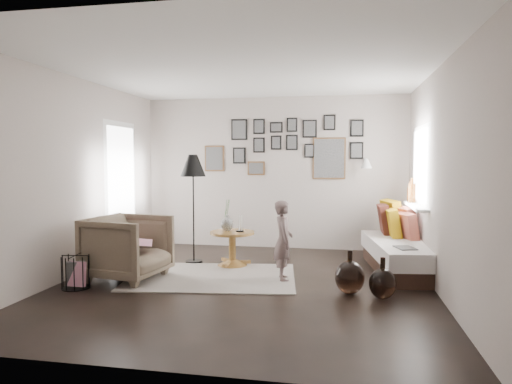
% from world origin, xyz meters
% --- Properties ---
extents(ground, '(4.80, 4.80, 0.00)m').
position_xyz_m(ground, '(0.00, 0.00, 0.00)').
color(ground, black).
rests_on(ground, ground).
extents(wall_back, '(4.50, 0.00, 4.50)m').
position_xyz_m(wall_back, '(0.00, 2.40, 1.30)').
color(wall_back, '#A99C94').
rests_on(wall_back, ground).
extents(wall_front, '(4.50, 0.00, 4.50)m').
position_xyz_m(wall_front, '(0.00, -2.40, 1.30)').
color(wall_front, '#A99C94').
rests_on(wall_front, ground).
extents(wall_left, '(0.00, 4.80, 4.80)m').
position_xyz_m(wall_left, '(-2.25, 0.00, 1.30)').
color(wall_left, '#A99C94').
rests_on(wall_left, ground).
extents(wall_right, '(0.00, 4.80, 4.80)m').
position_xyz_m(wall_right, '(2.25, 0.00, 1.30)').
color(wall_right, '#A99C94').
rests_on(wall_right, ground).
extents(ceiling, '(4.80, 4.80, 0.00)m').
position_xyz_m(ceiling, '(0.00, 0.00, 2.60)').
color(ceiling, white).
rests_on(ceiling, wall_back).
extents(door_left, '(0.00, 2.14, 2.14)m').
position_xyz_m(door_left, '(-2.23, 1.20, 1.05)').
color(door_left, white).
rests_on(door_left, wall_left).
extents(window_right, '(0.15, 1.32, 1.30)m').
position_xyz_m(window_right, '(2.18, 1.34, 0.93)').
color(window_right, white).
rests_on(window_right, wall_right).
extents(gallery_wall, '(2.74, 0.03, 1.08)m').
position_xyz_m(gallery_wall, '(0.29, 2.38, 1.74)').
color(gallery_wall, brown).
rests_on(gallery_wall, wall_back).
extents(wall_sconce, '(0.18, 0.36, 0.16)m').
position_xyz_m(wall_sconce, '(1.55, 2.13, 1.46)').
color(wall_sconce, white).
rests_on(wall_sconce, wall_back).
extents(rug, '(2.30, 1.75, 0.01)m').
position_xyz_m(rug, '(-0.48, 0.23, 0.01)').
color(rug, silver).
rests_on(rug, ground).
extents(pedestal_table, '(0.64, 0.64, 0.50)m').
position_xyz_m(pedestal_table, '(-0.37, 0.89, 0.23)').
color(pedestal_table, brown).
rests_on(pedestal_table, ground).
extents(vase, '(0.18, 0.18, 0.46)m').
position_xyz_m(vase, '(-0.45, 0.91, 0.64)').
color(vase, black).
rests_on(vase, pedestal_table).
extents(candles, '(0.11, 0.11, 0.24)m').
position_xyz_m(candles, '(-0.26, 0.89, 0.62)').
color(candles, black).
rests_on(candles, pedestal_table).
extents(daybed, '(1.05, 1.99, 0.92)m').
position_xyz_m(daybed, '(2.00, 1.09, 0.29)').
color(daybed, black).
rests_on(daybed, ground).
extents(magazine_on_daybed, '(0.28, 0.33, 0.02)m').
position_xyz_m(magazine_on_daybed, '(1.95, 0.45, 0.43)').
color(magazine_on_daybed, black).
rests_on(magazine_on_daybed, daybed).
extents(armchair, '(1.02, 1.00, 0.82)m').
position_xyz_m(armchair, '(-1.51, -0.06, 0.41)').
color(armchair, brown).
rests_on(armchair, ground).
extents(armchair_cushion, '(0.44, 0.44, 0.17)m').
position_xyz_m(armchair_cushion, '(-1.48, -0.01, 0.48)').
color(armchair_cushion, white).
rests_on(armchair_cushion, armchair).
extents(floor_lamp, '(0.37, 0.37, 1.60)m').
position_xyz_m(floor_lamp, '(-0.99, 1.02, 1.38)').
color(floor_lamp, black).
rests_on(floor_lamp, ground).
extents(magazine_basket, '(0.35, 0.35, 0.39)m').
position_xyz_m(magazine_basket, '(-1.93, -0.56, 0.19)').
color(magazine_basket, black).
rests_on(magazine_basket, ground).
extents(demijohn_large, '(0.33, 0.33, 0.50)m').
position_xyz_m(demijohn_large, '(1.26, -0.20, 0.19)').
color(demijohn_large, black).
rests_on(demijohn_large, ground).
extents(demijohn_small, '(0.30, 0.30, 0.46)m').
position_xyz_m(demijohn_small, '(1.61, -0.32, 0.17)').
color(demijohn_small, black).
rests_on(demijohn_small, ground).
extents(child, '(0.33, 0.42, 1.01)m').
position_xyz_m(child, '(0.45, 0.26, 0.51)').
color(child, '#665351').
rests_on(child, ground).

